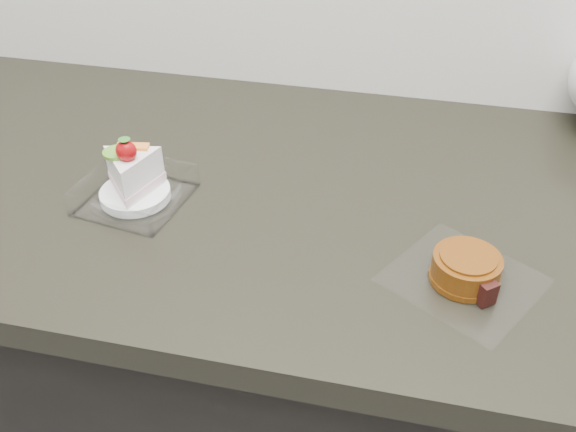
{
  "coord_description": "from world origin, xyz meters",
  "views": [
    {
      "loc": [
        0.07,
        0.97,
        1.41
      ],
      "look_at": [
        -0.07,
        1.57,
        0.94
      ],
      "focal_mm": 40.0,
      "sensor_mm": 36.0,
      "label": 1
    }
  ],
  "objects": [
    {
      "name": "mooncake_wrap",
      "position": [
        0.15,
        1.55,
        0.91
      ],
      "size": [
        0.21,
        0.21,
        0.04
      ],
      "rotation": [
        0.0,
        0.0,
        -0.36
      ],
      "color": "white",
      "rests_on": "counter"
    },
    {
      "name": "counter",
      "position": [
        0.0,
        1.69,
        0.45
      ],
      "size": [
        2.04,
        0.64,
        0.9
      ],
      "color": "black",
      "rests_on": "ground"
    },
    {
      "name": "cake_tray",
      "position": [
        -0.29,
        1.61,
        0.93
      ],
      "size": [
        0.15,
        0.15,
        0.1
      ],
      "rotation": [
        0.0,
        0.0,
        -0.15
      ],
      "color": "white",
      "rests_on": "counter"
    }
  ]
}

